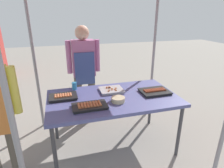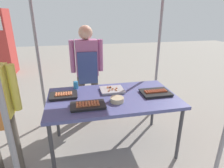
{
  "view_description": "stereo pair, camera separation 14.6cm",
  "coord_description": "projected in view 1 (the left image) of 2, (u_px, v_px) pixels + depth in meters",
  "views": [
    {
      "loc": [
        -0.6,
        -2.05,
        1.73
      ],
      "look_at": [
        0.0,
        0.05,
        0.9
      ],
      "focal_mm": 30.11,
      "sensor_mm": 36.0,
      "label": 1
    },
    {
      "loc": [
        -0.46,
        -2.08,
        1.73
      ],
      "look_at": [
        0.0,
        0.05,
        0.9
      ],
      "focal_mm": 30.11,
      "sensor_mm": 36.0,
      "label": 2
    }
  ],
  "objects": [
    {
      "name": "vendor_woman",
      "position": [
        84.0,
        67.0,
        2.97
      ],
      "size": [
        0.52,
        0.23,
        1.56
      ],
      "rotation": [
        0.0,
        0.0,
        3.14
      ],
      "color": "#595147",
      "rests_on": "ground"
    },
    {
      "name": "tray_pork_links",
      "position": [
        90.0,
        106.0,
        2.06
      ],
      "size": [
        0.39,
        0.22,
        0.05
      ],
      "color": "black",
      "rests_on": "stall_table"
    },
    {
      "name": "tray_grilled_sausages",
      "position": [
        63.0,
        97.0,
        2.29
      ],
      "size": [
        0.34,
        0.23,
        0.05
      ],
      "color": "black",
      "rests_on": "stall_table"
    },
    {
      "name": "tray_spring_rolls",
      "position": [
        155.0,
        91.0,
        2.45
      ],
      "size": [
        0.37,
        0.28,
        0.05
      ],
      "color": "black",
      "rests_on": "stall_table"
    },
    {
      "name": "drink_cup_near_edge",
      "position": [
        74.0,
        86.0,
        2.55
      ],
      "size": [
        0.06,
        0.06,
        0.1
      ],
      "primitive_type": "cylinder",
      "color": "#338CBF",
      "rests_on": "stall_table"
    },
    {
      "name": "condiment_bowl",
      "position": [
        118.0,
        100.0,
        2.2
      ],
      "size": [
        0.16,
        0.16,
        0.06
      ],
      "primitive_type": "cylinder",
      "color": "#BFB28C",
      "rests_on": "stall_table"
    },
    {
      "name": "tray_meat_skewers",
      "position": [
        111.0,
        90.0,
        2.5
      ],
      "size": [
        0.31,
        0.26,
        0.04
      ],
      "color": "#ADADB2",
      "rests_on": "stall_table"
    },
    {
      "name": "ground_plane",
      "position": [
        113.0,
        146.0,
        2.61
      ],
      "size": [
        18.0,
        18.0,
        0.0
      ],
      "primitive_type": "plane",
      "color": "gray"
    },
    {
      "name": "stall_table",
      "position": [
        113.0,
        100.0,
        2.36
      ],
      "size": [
        1.6,
        0.9,
        0.75
      ],
      "color": "#4C518C",
      "rests_on": "ground"
    }
  ]
}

